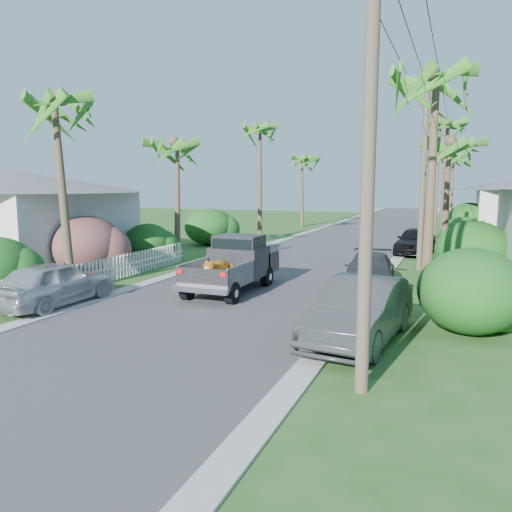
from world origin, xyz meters
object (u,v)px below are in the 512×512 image
at_px(palm_l_a, 58,100).
at_px(palm_r_b, 449,143).
at_px(utility_pole_c, 437,176).
at_px(pickup_truck, 236,263).
at_px(utility_pole_b, 424,170).
at_px(palm_l_d, 302,157).
at_px(parked_car_rm, 370,272).
at_px(palm_r_d, 454,155).
at_px(palm_r_a, 437,74).
at_px(palm_r_c, 448,123).
at_px(palm_l_b, 176,143).
at_px(house_left, 16,222).
at_px(utility_pole_a, 369,149).
at_px(parked_car_rf, 415,241).
at_px(utility_pole_d, 443,178).
at_px(palm_l_c, 260,127).
at_px(parked_car_ln, 54,284).
at_px(parked_car_rn, 360,311).

bearing_deg(palm_l_a, palm_r_b, 43.15).
bearing_deg(utility_pole_c, pickup_truck, -105.35).
relative_size(palm_r_b, utility_pole_b, 0.80).
bearing_deg(utility_pole_b, palm_l_d, 119.95).
bearing_deg(parked_car_rm, palm_r_d, 79.73).
distance_m(palm_l_a, palm_r_a, 12.86).
bearing_deg(palm_r_c, palm_r_b, -87.92).
bearing_deg(pickup_truck, palm_r_c, 71.68).
distance_m(pickup_truck, palm_l_b, 10.27).
xyz_separation_m(palm_r_b, palm_r_d, (-0.10, 25.00, 0.79)).
bearing_deg(palm_r_a, house_left, 177.03).
bearing_deg(palm_l_a, utility_pole_a, -22.96).
distance_m(palm_l_b, palm_r_d, 31.00).
bearing_deg(utility_pole_a, palm_r_b, 86.63).
relative_size(parked_car_rf, palm_r_b, 0.63).
xyz_separation_m(pickup_truck, palm_r_a, (6.82, 0.31, 6.41)).
distance_m(palm_l_d, palm_r_a, 30.80).
bearing_deg(palm_r_c, parked_car_rf, -98.92).
bearing_deg(pickup_truck, utility_pole_b, 50.03).
height_order(palm_l_d, palm_r_c, palm_r_c).
distance_m(house_left, utility_pole_d, 40.60).
bearing_deg(palm_r_a, palm_l_b, 155.39).
relative_size(house_left, utility_pole_b, 1.00).
bearing_deg(palm_r_a, palm_r_d, 89.66).
height_order(parked_car_rm, palm_r_a, palm_r_a).
xyz_separation_m(palm_r_a, utility_pole_d, (-0.70, 37.00, -2.82)).
height_order(parked_car_rm, palm_l_c, palm_l_c).
distance_m(parked_car_rm, palm_l_d, 28.83).
bearing_deg(palm_l_c, house_left, -115.02).
bearing_deg(palm_r_c, utility_pole_d, 92.02).
height_order(parked_car_ln, palm_r_d, palm_r_d).
bearing_deg(house_left, parked_car_rm, 2.79).
distance_m(pickup_truck, parked_car_rn, 7.22).
xyz_separation_m(palm_l_d, palm_r_d, (13.00, 6.00, 0.29)).
bearing_deg(palm_r_c, parked_car_rm, -96.49).
relative_size(parked_car_rm, house_left, 0.50).
xyz_separation_m(parked_car_ln, palm_r_c, (11.20, 24.90, 7.36)).
distance_m(parked_car_rf, utility_pole_a, 20.72).
distance_m(palm_r_a, palm_r_b, 9.12).
distance_m(palm_r_c, palm_r_d, 14.07).
xyz_separation_m(parked_car_rn, palm_l_c, (-11.00, 20.95, 7.12)).
relative_size(palm_r_a, palm_r_d, 1.09).
relative_size(pickup_truck, palm_r_d, 0.64).
xyz_separation_m(parked_car_rn, palm_l_d, (-11.50, 32.95, 5.65)).
xyz_separation_m(pickup_truck, utility_pole_c, (6.12, 22.31, 3.59)).
height_order(parked_car_ln, palm_l_b, palm_l_b).
height_order(palm_r_a, palm_r_d, palm_r_a).
xyz_separation_m(palm_r_c, utility_pole_d, (-0.60, 17.00, -3.51)).
height_order(parked_car_rm, house_left, house_left).
xyz_separation_m(parked_car_rf, palm_r_c, (1.20, 7.65, 7.34)).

